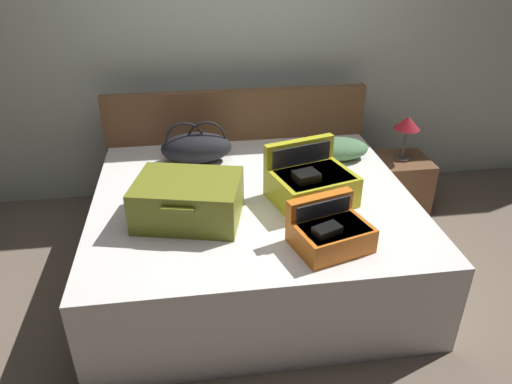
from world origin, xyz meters
TOP-DOWN VIEW (x-y plane):
  - ground_plane at (0.00, 0.00)m, footprint 12.00×12.00m
  - back_wall at (0.00, 1.65)m, footprint 8.00×0.10m
  - bed at (0.00, 0.40)m, footprint 1.99×1.78m
  - headboard at (0.00, 1.33)m, footprint 2.03×0.08m
  - hard_case_large at (-0.40, 0.19)m, footprint 0.67×0.56m
  - hard_case_medium at (0.34, 0.29)m, footprint 0.56×0.51m
  - hard_case_small at (0.33, -0.19)m, footprint 0.45×0.40m
  - duffel_bag at (-0.33, 0.96)m, footprint 0.50×0.28m
  - pillow_near_headboard at (0.68, 0.88)m, footprint 0.47×0.31m
  - nightstand at (1.28, 1.04)m, footprint 0.44×0.40m
  - table_lamp at (1.28, 1.04)m, footprint 0.20×0.20m

SIDE VIEW (x-z plane):
  - ground_plane at x=0.00m, z-range 0.00..0.00m
  - nightstand at x=1.28m, z-range 0.00..0.45m
  - bed at x=0.00m, z-range 0.00..0.58m
  - headboard at x=0.00m, z-range 0.00..0.97m
  - pillow_near_headboard at x=0.68m, z-range 0.58..0.72m
  - hard_case_small at x=0.33m, z-range 0.54..0.79m
  - duffel_bag at x=-0.33m, z-range 0.53..0.84m
  - hard_case_medium at x=0.34m, z-range 0.52..0.86m
  - hard_case_large at x=-0.40m, z-range 0.58..0.82m
  - table_lamp at x=1.28m, z-range 0.56..0.91m
  - back_wall at x=0.00m, z-range 0.00..2.60m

